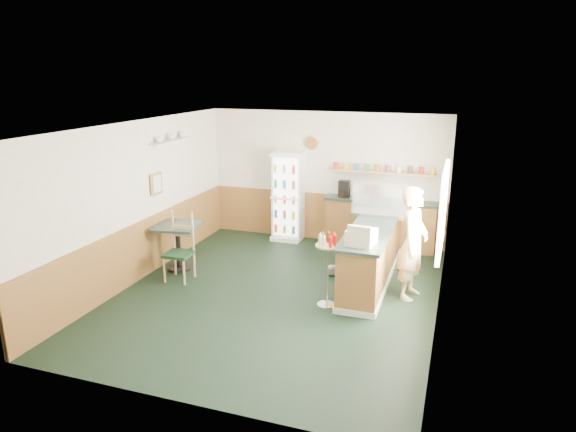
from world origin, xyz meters
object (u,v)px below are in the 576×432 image
at_px(cash_register, 361,237).
at_px(cafe_chair, 181,244).
at_px(display_case, 380,200).
at_px(condiment_stand, 327,259).
at_px(cafe_table, 178,238).
at_px(shopkeeper, 413,243).
at_px(drinks_fridge, 288,196).

relative_size(cash_register, cafe_chair, 0.35).
bearing_deg(display_case, condiment_stand, -104.76).
bearing_deg(cafe_table, cash_register, -8.08).
bearing_deg(shopkeeper, cash_register, 142.40).
height_order(drinks_fridge, cafe_table, drinks_fridge).
distance_m(display_case, cafe_chair, 3.56).
relative_size(display_case, cash_register, 2.29).
xyz_separation_m(shopkeeper, condiment_stand, (-1.18, -0.74, -0.14)).
bearing_deg(display_case, shopkeeper, -57.06).
height_order(display_case, shopkeeper, shopkeeper).
xyz_separation_m(drinks_fridge, display_case, (2.09, -1.08, 0.34)).
bearing_deg(cafe_table, shopkeeper, 1.88).
height_order(drinks_fridge, cash_register, drinks_fridge).
relative_size(drinks_fridge, condiment_stand, 1.64).
distance_m(condiment_stand, cafe_chair, 2.68).
bearing_deg(display_case, cash_register, -90.00).
distance_m(cafe_table, cafe_chair, 0.43).
relative_size(cash_register, condiment_stand, 0.36).
distance_m(cash_register, condiment_stand, 0.62).
bearing_deg(display_case, drinks_fridge, 152.66).
height_order(display_case, condiment_stand, display_case).
bearing_deg(cafe_chair, shopkeeper, 5.04).
bearing_deg(shopkeeper, cafe_table, 102.87).
bearing_deg(cash_register, cafe_chair, -175.66).
height_order(cash_register, cafe_chair, cash_register).
height_order(drinks_fridge, condiment_stand, drinks_fridge).
bearing_deg(shopkeeper, drinks_fridge, 63.23).
xyz_separation_m(display_case, cafe_chair, (-3.14, -1.55, -0.66)).
bearing_deg(drinks_fridge, cash_register, -53.06).
height_order(condiment_stand, cafe_chair, cafe_chair).
relative_size(drinks_fridge, display_case, 2.00).
bearing_deg(cafe_table, condiment_stand, -11.69).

